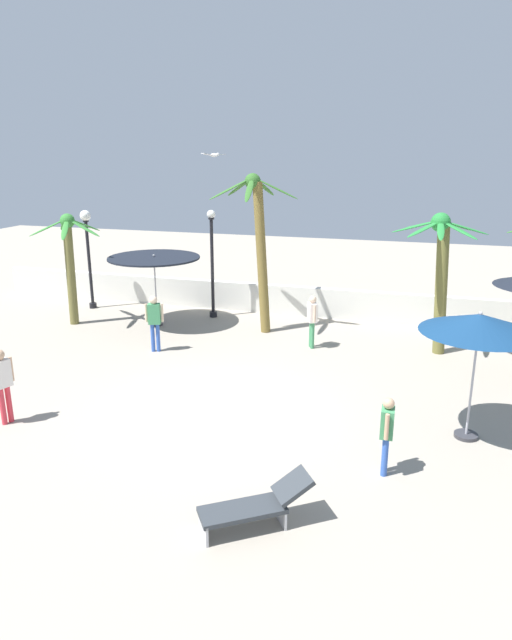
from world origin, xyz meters
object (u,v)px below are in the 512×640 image
lamp_post_0 (88,245)px  seagull_0 (214,155)px  patio_umbrella_0 (154,259)px  guest_2 (312,316)px  palm_tree_3 (259,237)px  lounge_chair_1 (256,505)px  guest_1 (154,318)px  patio_umbrella_2 (479,324)px  palm_tree_1 (70,256)px  guest_3 (2,379)px  lamp_post_1 (212,260)px  guest_0 (387,429)px  palm_tree_2 (441,265)px

lamp_post_0 → seagull_0: (4.93, 0.76, 3.30)m
patio_umbrella_0 → guest_2: (5.69, -0.75, -1.35)m
palm_tree_3 → patio_umbrella_0: bearing=-173.8°
lounge_chair_1 → guest_2: 8.94m
guest_1 → patio_umbrella_2: bearing=-18.8°
palm_tree_1 → guest_3: bearing=-67.4°
lamp_post_1 → seagull_0: 3.71m
lamp_post_1 → guest_1: (-0.36, -4.02, -1.05)m
guest_0 → guest_3: guest_3 is taller
patio_umbrella_2 → palm_tree_2: 5.41m
seagull_0 → lamp_post_1: bearing=-84.8°
palm_tree_3 → lounge_chair_1: palm_tree_3 is taller
guest_2 → guest_3: (-5.60, -6.99, 0.06)m
guest_1 → palm_tree_2: bearing=16.1°
patio_umbrella_0 → lamp_post_1: size_ratio=0.80×
guest_0 → guest_3: bearing=-177.8°
patio_umbrella_0 → guest_1: bearing=-64.6°
palm_tree_2 → palm_tree_3: size_ratio=0.81×
lamp_post_0 → lounge_chair_1: size_ratio=2.05×
patio_umbrella_0 → lounge_chair_1: size_ratio=1.70×
palm_tree_2 → guest_1: size_ratio=2.42×
lamp_post_1 → guest_2: (4.16, -2.31, -1.11)m
palm_tree_3 → guest_3: size_ratio=2.99×
palm_tree_3 → palm_tree_1: bearing=-170.6°
palm_tree_3 → guest_1: bearing=-130.7°
palm_tree_3 → lamp_post_0: bearing=172.2°
palm_tree_1 → lounge_chair_1: 13.14m
palm_tree_3 → lounge_chair_1: (2.91, -10.03, -2.83)m
patio_umbrella_2 → guest_0: patio_umbrella_2 is taller
guest_0 → guest_2: 7.21m
patio_umbrella_2 → seagull_0: size_ratio=2.10×
patio_umbrella_0 → patio_umbrella_2: patio_umbrella_2 is taller
lamp_post_0 → guest_2: size_ratio=2.27×
patio_umbrella_2 → lamp_post_0: (-13.46, 6.84, -0.06)m
palm_tree_2 → lounge_chair_1: 10.19m
patio_umbrella_0 → guest_0: patio_umbrella_0 is taller
patio_umbrella_0 → seagull_0: (1.47, 2.13, 3.42)m
lamp_post_0 → palm_tree_1: bearing=-73.7°
palm_tree_2 → guest_2: size_ratio=2.53×
palm_tree_2 → guest_2: (-3.65, -0.64, -1.71)m
seagull_0 → lounge_chair_1: bearing=-66.7°
seagull_0 → guest_3: bearing=-98.0°
lamp_post_0 → guest_0: 14.85m
lounge_chair_1 → guest_0: size_ratio=1.18×
palm_tree_1 → palm_tree_2: palm_tree_2 is taller
guest_1 → seagull_0: seagull_0 is taller
guest_0 → guest_2: bearing=112.3°
palm_tree_1 → lamp_post_0: (-0.60, 2.04, 0.02)m
palm_tree_1 → guest_0: size_ratio=2.49×
patio_umbrella_0 → lounge_chair_1: patio_umbrella_0 is taller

